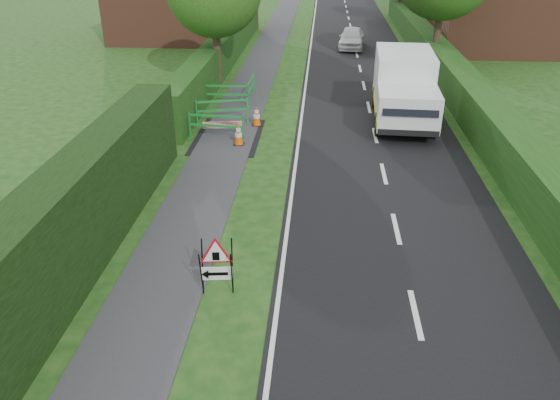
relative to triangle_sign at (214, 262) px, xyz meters
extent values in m
plane|color=#143F12|center=(1.70, -1.39, -0.82)|extent=(120.00, 120.00, 0.00)
cube|color=black|center=(4.20, 33.61, -0.82)|extent=(6.00, 90.00, 0.02)
cube|color=#2D2D30|center=(-1.30, 33.61, -0.82)|extent=(2.00, 90.00, 0.02)
cube|color=black|center=(-3.30, -1.39, -0.82)|extent=(1.10, 18.00, 2.50)
cube|color=#14380F|center=(-3.30, 20.61, -0.82)|extent=(1.00, 24.00, 1.80)
cube|color=#14380F|center=(8.20, 14.61, -0.82)|extent=(1.20, 50.00, 1.50)
cube|color=brown|center=(12.70, 26.61, 1.93)|extent=(7.00, 7.00, 5.50)
cylinder|color=#2D2116|center=(-2.90, 16.61, 0.49)|extent=(0.36, 0.36, 2.62)
cylinder|color=#2D2116|center=(8.10, 20.61, 0.66)|extent=(0.36, 0.36, 2.97)
cylinder|color=#2D2116|center=(-2.90, 32.61, 0.58)|extent=(0.36, 0.36, 2.80)
cylinder|color=#2D2116|center=(8.10, 36.61, 0.40)|extent=(0.36, 0.36, 2.45)
cylinder|color=black|center=(-0.26, -0.16, -0.21)|extent=(0.07, 0.37, 1.18)
cylinder|color=black|center=(-0.30, 0.13, -0.21)|extent=(0.07, 0.37, 1.18)
cylinder|color=black|center=(0.37, -0.09, -0.21)|extent=(0.07, 0.37, 1.18)
cylinder|color=black|center=(0.34, 0.21, -0.21)|extent=(0.07, 0.37, 1.18)
cube|color=white|center=(0.04, 0.00, -0.29)|extent=(0.66, 0.10, 0.32)
cube|color=black|center=(0.04, -0.01, -0.29)|extent=(0.47, 0.07, 0.07)
cone|color=black|center=(-0.21, -0.04, -0.29)|extent=(0.17, 0.21, 0.19)
cube|color=black|center=(0.04, -0.02, 0.16)|extent=(0.15, 0.03, 0.19)
cube|color=silver|center=(5.43, 12.88, 0.70)|extent=(2.37, 3.65, 2.12)
cube|color=silver|center=(5.29, 10.19, 0.29)|extent=(2.31, 2.39, 1.30)
cube|color=black|center=(5.24, 9.10, 0.61)|extent=(1.94, 0.34, 0.60)
cube|color=yellow|center=(4.27, 11.90, -0.14)|extent=(0.29, 5.43, 0.26)
cube|color=yellow|center=(6.48, 11.79, -0.14)|extent=(0.29, 5.43, 0.26)
cube|color=black|center=(5.24, 9.11, -0.30)|extent=(2.16, 0.24, 0.22)
cylinder|color=black|center=(4.30, 10.19, -0.38)|extent=(0.31, 0.89, 0.88)
cylinder|color=black|center=(6.28, 10.09, -0.38)|extent=(0.31, 0.89, 0.88)
cylinder|color=black|center=(4.48, 13.72, -0.38)|extent=(0.31, 0.89, 0.88)
cylinder|color=black|center=(6.45, 13.63, -0.38)|extent=(0.31, 0.89, 0.88)
cube|color=black|center=(6.24, 10.91, -0.80)|extent=(0.38, 0.38, 0.04)
cone|color=#F45907|center=(6.24, 10.91, -0.41)|extent=(0.32, 0.32, 0.75)
cylinder|color=white|center=(6.24, 10.91, -0.45)|extent=(0.25, 0.25, 0.14)
cylinder|color=white|center=(6.24, 10.91, -0.26)|extent=(0.17, 0.17, 0.10)
cube|color=black|center=(6.60, 12.64, -0.80)|extent=(0.38, 0.38, 0.04)
cone|color=#F45907|center=(6.60, 12.64, -0.41)|extent=(0.32, 0.32, 0.75)
cylinder|color=white|center=(6.60, 12.64, -0.45)|extent=(0.25, 0.25, 0.14)
cylinder|color=white|center=(6.60, 12.64, -0.26)|extent=(0.17, 0.17, 0.10)
cube|color=black|center=(6.96, 13.84, -0.80)|extent=(0.38, 0.38, 0.04)
cone|color=#F45907|center=(6.96, 13.84, -0.41)|extent=(0.32, 0.32, 0.75)
cylinder|color=white|center=(6.96, 13.84, -0.45)|extent=(0.25, 0.25, 0.14)
cylinder|color=white|center=(6.96, 13.84, -0.26)|extent=(0.17, 0.17, 0.10)
cube|color=black|center=(-0.78, 8.82, -0.80)|extent=(0.38, 0.38, 0.04)
cone|color=#F45907|center=(-0.78, 8.82, -0.41)|extent=(0.32, 0.32, 0.75)
cylinder|color=white|center=(-0.78, 8.82, -0.45)|extent=(0.25, 0.25, 0.14)
cylinder|color=white|center=(-0.78, 8.82, -0.26)|extent=(0.17, 0.17, 0.10)
cube|color=black|center=(-0.38, 10.94, -0.80)|extent=(0.38, 0.38, 0.04)
cone|color=#F45907|center=(-0.38, 10.94, -0.41)|extent=(0.32, 0.32, 0.75)
cylinder|color=white|center=(-0.38, 10.94, -0.45)|extent=(0.25, 0.25, 0.14)
cylinder|color=white|center=(-0.38, 10.94, -0.26)|extent=(0.17, 0.17, 0.10)
cube|color=#167C2D|center=(-2.66, 9.32, -0.32)|extent=(0.05, 0.05, 1.00)
cube|color=#167C2D|center=(-0.67, 9.12, -0.32)|extent=(0.05, 0.05, 1.00)
cube|color=#167C2D|center=(-1.66, 9.22, 0.10)|extent=(2.00, 0.25, 0.08)
cube|color=#167C2D|center=(-1.66, 9.22, -0.27)|extent=(2.00, 0.25, 0.08)
cube|color=#167C2D|center=(-2.66, 9.32, -0.80)|extent=(0.09, 0.35, 0.04)
cube|color=#167C2D|center=(-0.67, 9.12, -0.80)|extent=(0.09, 0.35, 0.04)
cube|color=#167C2D|center=(-2.72, 10.83, -0.32)|extent=(0.06, 0.06, 1.00)
cube|color=#167C2D|center=(-0.78, 11.30, -0.32)|extent=(0.06, 0.06, 1.00)
cube|color=#167C2D|center=(-1.75, 11.07, 0.10)|extent=(1.95, 0.52, 0.08)
cube|color=#167C2D|center=(-1.75, 11.07, -0.27)|extent=(1.95, 0.52, 0.08)
cube|color=#167C2D|center=(-2.72, 10.83, -0.80)|extent=(0.14, 0.35, 0.04)
cube|color=#167C2D|center=(-0.78, 11.30, -0.80)|extent=(0.14, 0.35, 0.04)
cube|color=#167C2D|center=(-3.00, 13.26, -0.32)|extent=(0.05, 0.05, 1.00)
cube|color=#167C2D|center=(-1.00, 13.26, -0.32)|extent=(0.05, 0.05, 1.00)
cube|color=#167C2D|center=(-2.00, 13.26, 0.10)|extent=(2.00, 0.06, 0.08)
cube|color=#167C2D|center=(-2.00, 13.26, -0.27)|extent=(2.00, 0.06, 0.08)
cube|color=#167C2D|center=(-3.00, 13.26, -0.80)|extent=(0.06, 0.35, 0.04)
cube|color=#167C2D|center=(-1.00, 13.26, -0.80)|extent=(0.06, 0.35, 0.04)
cube|color=#167C2D|center=(-1.02, 13.34, -0.32)|extent=(0.05, 0.05, 1.00)
cube|color=#167C2D|center=(-1.00, 15.34, -0.32)|extent=(0.05, 0.05, 1.00)
cube|color=#167C2D|center=(-1.01, 14.34, 0.10)|extent=(0.08, 2.00, 0.08)
cube|color=#167C2D|center=(-1.01, 14.34, -0.27)|extent=(0.08, 2.00, 0.08)
cube|color=#167C2D|center=(-1.02, 13.34, -0.80)|extent=(0.35, 0.06, 0.04)
cube|color=#167C2D|center=(-1.00, 15.34, -0.80)|extent=(0.35, 0.06, 0.04)
cube|color=red|center=(-1.50, 9.64, -0.82)|extent=(1.49, 0.28, 0.25)
imported|color=white|center=(3.92, 26.09, -0.18)|extent=(1.87, 3.89, 1.28)
camera|label=1|loc=(2.10, -9.45, 6.37)|focal=35.00mm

